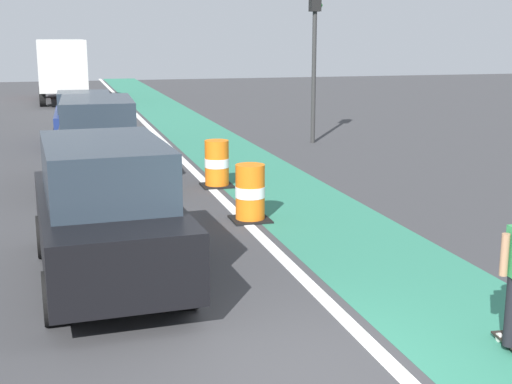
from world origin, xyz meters
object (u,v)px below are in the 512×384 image
at_px(traffic_barrel_front, 250,193).
at_px(traffic_barrel_mid, 217,164).
at_px(delivery_truck_down_block, 61,67).
at_px(parked_suv_second, 98,141).
at_px(parked_sedan_third, 84,118).
at_px(traffic_light_corner, 315,34).
at_px(parked_suv_nearest, 106,211).

relative_size(traffic_barrel_front, traffic_barrel_mid, 1.00).
distance_m(traffic_barrel_front, delivery_truck_down_block, 26.46).
bearing_deg(traffic_barrel_front, delivery_truck_down_block, 96.88).
distance_m(parked_suv_second, parked_sedan_third, 6.78).
height_order(traffic_barrel_front, traffic_light_corner, traffic_light_corner).
relative_size(parked_sedan_third, traffic_barrel_mid, 3.80).
distance_m(parked_suv_second, traffic_barrel_mid, 2.85).
bearing_deg(traffic_light_corner, delivery_truck_down_block, 114.31).
distance_m(parked_suv_nearest, parked_suv_second, 6.91).
bearing_deg(delivery_truck_down_block, traffic_light_corner, -65.69).
height_order(parked_suv_second, traffic_light_corner, traffic_light_corner).
xyz_separation_m(parked_suv_nearest, traffic_barrel_front, (2.86, 2.71, -0.50)).
distance_m(parked_suv_nearest, traffic_barrel_front, 3.97).
height_order(traffic_barrel_mid, delivery_truck_down_block, delivery_truck_down_block).
bearing_deg(traffic_light_corner, parked_suv_nearest, -122.28).
xyz_separation_m(parked_suv_second, delivery_truck_down_block, (-0.59, 22.05, 0.81)).
bearing_deg(traffic_barrel_mid, traffic_light_corner, 52.28).
height_order(parked_suv_second, delivery_truck_down_block, delivery_truck_down_block).
relative_size(parked_suv_nearest, traffic_light_corner, 0.92).
xyz_separation_m(traffic_barrel_front, traffic_barrel_mid, (0.06, 3.23, 0.00)).
bearing_deg(delivery_truck_down_block, traffic_barrel_mid, -82.01).
bearing_deg(parked_suv_nearest, parked_sedan_third, 89.06).
bearing_deg(parked_sedan_third, delivery_truck_down_block, 91.99).
height_order(parked_suv_nearest, traffic_barrel_front, parked_suv_nearest).
bearing_deg(traffic_barrel_mid, parked_suv_second, 159.95).
height_order(parked_suv_nearest, parked_suv_second, same).
bearing_deg(parked_sedan_third, parked_suv_second, -89.46).
bearing_deg(delivery_truck_down_block, parked_sedan_third, -88.01).
bearing_deg(traffic_light_corner, parked_sedan_third, 165.31).
relative_size(parked_suv_nearest, traffic_barrel_front, 4.29).
xyz_separation_m(parked_suv_nearest, traffic_light_corner, (7.44, 11.79, 2.47)).
xyz_separation_m(parked_suv_nearest, parked_suv_second, (0.29, 6.90, 0.00)).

